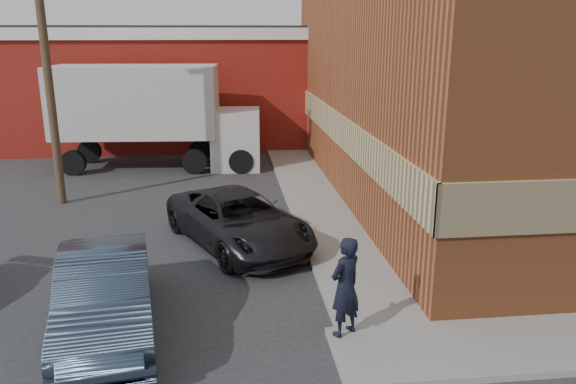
{
  "coord_description": "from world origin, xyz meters",
  "views": [
    {
      "loc": [
        -2.21,
        -9.05,
        5.33
      ],
      "look_at": [
        -0.78,
        3.57,
        1.7
      ],
      "focal_mm": 35.0,
      "sensor_mm": 36.0,
      "label": 1
    }
  ],
  "objects_px": {
    "brick_building": "(547,52)",
    "suv_a": "(238,220)",
    "box_truck": "(157,110)",
    "warehouse": "(147,84)",
    "sedan": "(105,295)",
    "man": "(345,287)",
    "utility_pole": "(45,52)"
  },
  "relations": [
    {
      "from": "warehouse",
      "to": "sedan",
      "type": "distance_m",
      "value": 19.67
    },
    {
      "from": "man",
      "to": "sedan",
      "type": "bearing_deg",
      "value": -45.0
    },
    {
      "from": "man",
      "to": "suv_a",
      "type": "height_order",
      "value": "man"
    },
    {
      "from": "man",
      "to": "box_truck",
      "type": "distance_m",
      "value": 14.7
    },
    {
      "from": "warehouse",
      "to": "suv_a",
      "type": "relative_size",
      "value": 3.29
    },
    {
      "from": "brick_building",
      "to": "warehouse",
      "type": "xyz_separation_m",
      "value": [
        -14.5,
        11.0,
        -1.87
      ]
    },
    {
      "from": "sedan",
      "to": "suv_a",
      "type": "xyz_separation_m",
      "value": [
        2.53,
        4.13,
        -0.06
      ]
    },
    {
      "from": "brick_building",
      "to": "box_truck",
      "type": "xyz_separation_m",
      "value": [
        -13.36,
        4.64,
        -2.33
      ]
    },
    {
      "from": "utility_pole",
      "to": "box_truck",
      "type": "distance_m",
      "value": 5.84
    },
    {
      "from": "warehouse",
      "to": "box_truck",
      "type": "height_order",
      "value": "warehouse"
    },
    {
      "from": "warehouse",
      "to": "box_truck",
      "type": "distance_m",
      "value": 6.48
    },
    {
      "from": "warehouse",
      "to": "utility_pole",
      "type": "xyz_separation_m",
      "value": [
        -1.5,
        -11.0,
        1.93
      ]
    },
    {
      "from": "man",
      "to": "suv_a",
      "type": "distance_m",
      "value": 5.19
    },
    {
      "from": "warehouse",
      "to": "man",
      "type": "xyz_separation_m",
      "value": [
        5.8,
        -20.25,
        -1.78
      ]
    },
    {
      "from": "sedan",
      "to": "suv_a",
      "type": "distance_m",
      "value": 4.84
    },
    {
      "from": "brick_building",
      "to": "man",
      "type": "distance_m",
      "value": 13.21
    },
    {
      "from": "brick_building",
      "to": "warehouse",
      "type": "height_order",
      "value": "brick_building"
    },
    {
      "from": "sedan",
      "to": "brick_building",
      "type": "bearing_deg",
      "value": 24.02
    },
    {
      "from": "man",
      "to": "warehouse",
      "type": "bearing_deg",
      "value": -109.04
    },
    {
      "from": "box_truck",
      "to": "utility_pole",
      "type": "bearing_deg",
      "value": -115.71
    },
    {
      "from": "utility_pole",
      "to": "man",
      "type": "height_order",
      "value": "utility_pole"
    },
    {
      "from": "man",
      "to": "sedan",
      "type": "relative_size",
      "value": 0.4
    },
    {
      "from": "sedan",
      "to": "man",
      "type": "bearing_deg",
      "value": -19.22
    },
    {
      "from": "warehouse",
      "to": "box_truck",
      "type": "relative_size",
      "value": 1.94
    },
    {
      "from": "sedan",
      "to": "box_truck",
      "type": "relative_size",
      "value": 0.54
    },
    {
      "from": "sedan",
      "to": "box_truck",
      "type": "xyz_separation_m",
      "value": [
        -0.41,
        13.13,
        1.6
      ]
    },
    {
      "from": "utility_pole",
      "to": "man",
      "type": "distance_m",
      "value": 12.35
    },
    {
      "from": "brick_building",
      "to": "suv_a",
      "type": "bearing_deg",
      "value": -157.27
    },
    {
      "from": "box_truck",
      "to": "warehouse",
      "type": "bearing_deg",
      "value": 104.0
    },
    {
      "from": "warehouse",
      "to": "sedan",
      "type": "xyz_separation_m",
      "value": [
        1.54,
        -19.5,
        -2.06
      ]
    },
    {
      "from": "sedan",
      "to": "box_truck",
      "type": "bearing_deg",
      "value": 82.53
    },
    {
      "from": "brick_building",
      "to": "box_truck",
      "type": "height_order",
      "value": "brick_building"
    }
  ]
}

